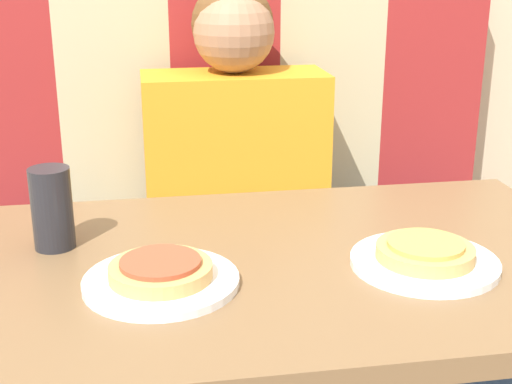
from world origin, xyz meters
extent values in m
cube|color=navy|center=(0.00, 0.58, 0.24)|extent=(1.33, 0.48, 0.47)
cube|color=maroon|center=(-0.53, 0.77, 0.78)|extent=(0.27, 0.09, 0.62)
cube|color=tan|center=(-0.27, 0.77, 0.78)|extent=(0.27, 0.09, 0.62)
cube|color=maroon|center=(0.00, 0.77, 0.78)|extent=(0.27, 0.09, 0.62)
cube|color=tan|center=(0.27, 0.77, 0.78)|extent=(0.27, 0.09, 0.62)
cube|color=maroon|center=(0.53, 0.77, 0.78)|extent=(0.27, 0.09, 0.62)
cube|color=brown|center=(0.00, 0.00, 0.70)|extent=(1.01, 0.62, 0.03)
cube|color=orange|center=(0.00, 0.58, 0.69)|extent=(0.41, 0.18, 0.43)
sphere|color=#9E7051|center=(0.00, 0.58, 0.99)|extent=(0.18, 0.18, 0.18)
sphere|color=brown|center=(0.00, 0.60, 1.01)|extent=(0.18, 0.18, 0.18)
cylinder|color=white|center=(-0.19, -0.07, 0.72)|extent=(0.22, 0.22, 0.01)
cylinder|color=white|center=(0.19, -0.07, 0.72)|extent=(0.22, 0.22, 0.01)
cylinder|color=tan|center=(-0.19, -0.07, 0.74)|extent=(0.14, 0.14, 0.02)
cylinder|color=#AD472D|center=(-0.19, -0.07, 0.75)|extent=(0.11, 0.11, 0.01)
cylinder|color=tan|center=(0.19, -0.07, 0.74)|extent=(0.14, 0.14, 0.02)
cylinder|color=gold|center=(0.19, -0.07, 0.75)|extent=(0.11, 0.11, 0.01)
cylinder|color=#232328|center=(-0.35, 0.10, 0.78)|extent=(0.06, 0.06, 0.13)
camera|label=1|loc=(-0.21, -0.98, 1.16)|focal=50.00mm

